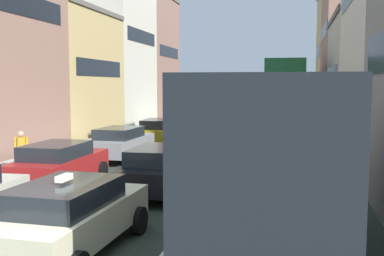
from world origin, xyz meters
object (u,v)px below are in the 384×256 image
object	(u,v)px
removalist_box_truck	(266,160)
wagon_left_lane_second	(59,163)
sedan_left_lane_third	(121,142)
bus_far_queue_secondary	(286,101)
coupe_centre_lane_fourth	(217,133)
bus_mid_queue_primary	(285,93)
sedan_right_lane_behind_truck	(264,160)
sedan_centre_lane_second	(161,168)
sedan_left_lane_fourth	(159,131)
taxi_centre_lane_front	(69,215)
pedestrian_mid_sidewalk	(21,149)
hatchback_centre_lane_third	(198,146)

from	to	relation	value
removalist_box_truck	wagon_left_lane_second	bearing A→B (deg)	52.91
wagon_left_lane_second	sedan_left_lane_third	world-z (taller)	same
wagon_left_lane_second	bus_far_queue_secondary	xyz separation A→B (m)	(6.89, 34.00, 0.96)
coupe_centre_lane_fourth	bus_mid_queue_primary	xyz separation A→B (m)	(3.47, 8.99, 2.03)
sedan_left_lane_third	sedan_right_lane_behind_truck	distance (m)	7.69
sedan_right_lane_behind_truck	sedan_centre_lane_second	bearing A→B (deg)	130.10
sedan_centre_lane_second	sedan_right_lane_behind_truck	world-z (taller)	same
bus_far_queue_secondary	sedan_left_lane_fourth	bearing A→B (deg)	165.25
wagon_left_lane_second	bus_far_queue_secondary	bearing A→B (deg)	-12.53
taxi_centre_lane_front	coupe_centre_lane_fourth	size ratio (longest dim) A/B	1.01
sedan_left_lane_fourth	sedan_right_lane_behind_truck	distance (m)	10.98
removalist_box_truck	coupe_centre_lane_fourth	world-z (taller)	removalist_box_truck
sedan_centre_lane_second	sedan_left_lane_third	bearing A→B (deg)	30.74
coupe_centre_lane_fourth	bus_far_queue_secondary	size ratio (longest dim) A/B	0.41
taxi_centre_lane_front	wagon_left_lane_second	xyz separation A→B (m)	(-3.28, 5.63, -0.00)
sedan_centre_lane_second	bus_mid_queue_primary	xyz separation A→B (m)	(3.43, 20.15, 2.03)
bus_mid_queue_primary	bus_far_queue_secondary	size ratio (longest dim) A/B	1.00
sedan_centre_lane_second	sedan_left_lane_third	world-z (taller)	same
sedan_right_lane_behind_truck	bus_far_queue_secondary	xyz separation A→B (m)	(0.18, 31.90, 0.96)
sedan_left_lane_fourth	wagon_left_lane_second	bearing A→B (deg)	175.25
sedan_centre_lane_second	pedestrian_mid_sidewalk	xyz separation A→B (m)	(-6.18, 1.99, 0.15)
sedan_left_lane_third	bus_far_queue_secondary	size ratio (longest dim) A/B	0.41
coupe_centre_lane_fourth	sedan_left_lane_third	bearing A→B (deg)	146.08
bus_mid_queue_primary	removalist_box_truck	bearing A→B (deg)	179.42
sedan_centre_lane_second	removalist_box_truck	bearing A→B (deg)	-144.23
sedan_left_lane_third	bus_far_queue_secondary	bearing A→B (deg)	-12.51
coupe_centre_lane_fourth	pedestrian_mid_sidewalk	distance (m)	11.04
removalist_box_truck	taxi_centre_lane_front	bearing A→B (deg)	96.98
bus_far_queue_secondary	sedan_right_lane_behind_truck	bearing A→B (deg)	-179.00
removalist_box_truck	coupe_centre_lane_fourth	xyz separation A→B (m)	(-3.60, 15.96, -1.18)
removalist_box_truck	pedestrian_mid_sidewalk	distance (m)	11.92
removalist_box_truck	sedan_right_lane_behind_truck	size ratio (longest dim) A/B	1.77
wagon_left_lane_second	hatchback_centre_lane_third	world-z (taller)	same
sedan_left_lane_fourth	sedan_centre_lane_second	bearing A→B (deg)	-166.64
wagon_left_lane_second	sedan_left_lane_fourth	bearing A→B (deg)	-2.43
sedan_left_lane_third	taxi_centre_lane_front	bearing A→B (deg)	-162.49
hatchback_centre_lane_third	sedan_left_lane_third	bearing A→B (deg)	86.63
sedan_left_lane_third	bus_mid_queue_primary	bearing A→B (deg)	-25.25
coupe_centre_lane_fourth	sedan_right_lane_behind_truck	size ratio (longest dim) A/B	0.98
sedan_centre_lane_second	bus_mid_queue_primary	distance (m)	20.54
sedan_left_lane_fourth	sedan_right_lane_behind_truck	world-z (taller)	same
sedan_centre_lane_second	bus_far_queue_secondary	bearing A→B (deg)	-6.26
coupe_centre_lane_fourth	pedestrian_mid_sidewalk	xyz separation A→B (m)	(-6.14, -9.17, 0.15)
taxi_centre_lane_front	sedan_right_lane_behind_truck	world-z (taller)	taxi_centre_lane_front
taxi_centre_lane_front	wagon_left_lane_second	distance (m)	6.52
removalist_box_truck	hatchback_centre_lane_third	bearing A→B (deg)	16.48
taxi_centre_lane_front	bus_far_queue_secondary	size ratio (longest dim) A/B	0.41
coupe_centre_lane_fourth	taxi_centre_lane_front	bearing A→B (deg)	179.89
wagon_left_lane_second	sedan_left_lane_fourth	distance (m)	10.98
removalist_box_truck	sedan_left_lane_fourth	xyz separation A→B (m)	(-6.93, 15.97, -1.18)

